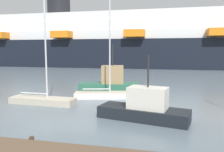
{
  "coord_description": "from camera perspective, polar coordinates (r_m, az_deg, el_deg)",
  "views": [
    {
      "loc": [
        6.13,
        -13.21,
        4.79
      ],
      "look_at": [
        0.0,
        14.49,
        1.54
      ],
      "focal_mm": 36.44,
      "sensor_mm": 36.0,
      "label": 1
    }
  ],
  "objects": [
    {
      "name": "sailboat_0",
      "position": [
        22.82,
        -1.73,
        -4.3
      ],
      "size": [
        6.25,
        2.97,
        10.88
      ],
      "rotation": [
        0.0,
        0.0,
        0.24
      ],
      "color": "white",
      "rests_on": "ground_plane"
    },
    {
      "name": "fishing_boat_0",
      "position": [
        26.09,
        -0.37,
        -1.72
      ],
      "size": [
        7.22,
        3.55,
        5.44
      ],
      "rotation": [
        0.0,
        0.0,
        0.19
      ],
      "color": "#2D6B51",
      "rests_on": "ground_plane"
    },
    {
      "name": "cruise_ship",
      "position": [
        67.52,
        6.53,
        8.37
      ],
      "size": [
        139.01,
        22.07,
        22.09
      ],
      "rotation": [
        0.0,
        0.0,
        -0.0
      ],
      "color": "black",
      "rests_on": "ground_plane"
    },
    {
      "name": "sailboat_1",
      "position": [
        21.26,
        -17.02,
        -5.39
      ],
      "size": [
        6.11,
        1.82,
        10.57
      ],
      "rotation": [
        0.0,
        0.0,
        -0.05
      ],
      "color": "#BCB29E",
      "rests_on": "ground_plane"
    },
    {
      "name": "fishing_boat_1",
      "position": [
        15.97,
        8.23,
        -7.9
      ],
      "size": [
        6.5,
        3.34,
        4.45
      ],
      "rotation": [
        0.0,
        0.0,
        -0.22
      ],
      "color": "black",
      "rests_on": "ground_plane"
    },
    {
      "name": "ground_plane",
      "position": [
        15.33,
        -12.05,
        -11.82
      ],
      "size": [
        600.0,
        600.0,
        0.0
      ],
      "primitive_type": "plane",
      "color": "slate"
    }
  ]
}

